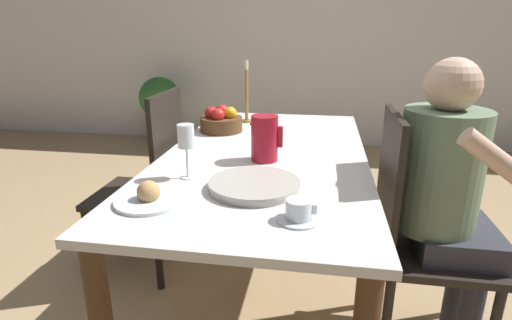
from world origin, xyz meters
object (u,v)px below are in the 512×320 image
teacup_near_person (299,212)px  candlestick_tall (247,98)px  wine_glass_water (186,139)px  potted_plant (160,105)px  fruit_bowl (221,121)px  chair_opposite (149,182)px  serving_tray (254,185)px  person_seated (447,189)px  bread_plate (149,197)px  chair_person_side (414,232)px  red_pitcher (265,138)px

teacup_near_person → candlestick_tall: size_ratio=0.37×
wine_glass_water → potted_plant: bearing=114.5°
wine_glass_water → fruit_bowl: bearing=94.0°
chair_opposite → serving_tray: chair_opposite is taller
chair_opposite → candlestick_tall: 0.74m
person_seated → candlestick_tall: (-0.92, 0.81, 0.18)m
teacup_near_person → bread_plate: 0.49m
chair_opposite → potted_plant: 2.43m
chair_person_side → red_pitcher: size_ratio=4.99×
bread_plate → person_seated: bearing=20.2°
wine_glass_water → teacup_near_person: wine_glass_water is taller
serving_tray → teacup_near_person: bearing=-52.0°
wine_glass_water → potted_plant: size_ratio=0.27×
chair_opposite → candlestick_tall: (0.43, 0.49, 0.37)m
teacup_near_person → bread_plate: (-0.48, 0.05, -0.01)m
chair_opposite → person_seated: (1.34, -0.33, 0.19)m
teacup_near_person → potted_plant: teacup_near_person is taller
teacup_near_person → red_pitcher: bearing=108.4°
chair_opposite → serving_tray: 0.87m
person_seated → red_pitcher: person_seated is taller
serving_tray → bread_plate: (-0.32, -0.17, 0.00)m
person_seated → serving_tray: bearing=-73.4°
bread_plate → candlestick_tall: 1.20m
fruit_bowl → serving_tray: bearing=-68.0°
person_seated → bread_plate: 1.08m
bread_plate → potted_plant: bread_plate is taller
teacup_near_person → wine_glass_water: bearing=146.6°
chair_person_side → chair_opposite: same height
serving_tray → potted_plant: potted_plant is taller
wine_glass_water → potted_plant: wine_glass_water is taller
person_seated → potted_plant: bearing=-139.6°
chair_opposite → teacup_near_person: 1.13m
red_pitcher → wine_glass_water: bearing=-135.2°
red_pitcher → bread_plate: size_ratio=0.87×
candlestick_tall → teacup_near_person: bearing=-72.7°
chair_opposite → red_pitcher: bearing=-108.6°
wine_glass_water → candlestick_tall: size_ratio=0.57×
chair_person_side → bread_plate: size_ratio=4.34×
teacup_near_person → bread_plate: bread_plate is taller
wine_glass_water → fruit_bowl: size_ratio=0.90×
chair_person_side → candlestick_tall: bearing=-135.0°
teacup_near_person → chair_opposite: bearing=137.3°
teacup_near_person → chair_person_side: bearing=43.7°
serving_tray → candlestick_tall: size_ratio=0.89×
serving_tray → chair_person_side: bearing=18.6°
bread_plate → chair_person_side: bearing=21.8°
chair_opposite → red_pitcher: size_ratio=4.99×
candlestick_tall → potted_plant: size_ratio=0.47×
chair_person_side → candlestick_tall: candlestick_tall is taller
teacup_near_person → serving_tray: size_ratio=0.41×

